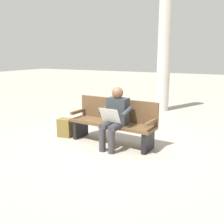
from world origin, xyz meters
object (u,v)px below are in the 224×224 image
Objects in this scene: person_seated at (115,116)px; support_pillar at (164,55)px; backpack at (65,128)px; bench_near at (114,121)px.

support_pillar reaches higher than person_seated.
bench_near is at bearing -173.53° from backpack.
person_seated is (-0.15, 0.25, 0.17)m from bench_near.
bench_near is 3.73m from support_pillar.
person_seated is 1.36m from backpack.
bench_near is at bearing -53.46° from person_seated.
person_seated is 3.91m from support_pillar.
person_seated is at bearing 92.76° from support_pillar.
person_seated reaches higher than bench_near.
support_pillar is at bearing -106.91° from backpack.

